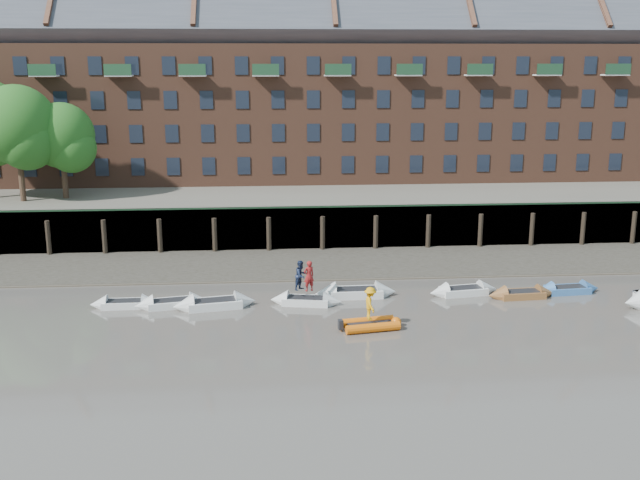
{
  "coord_description": "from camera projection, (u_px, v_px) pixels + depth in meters",
  "views": [
    {
      "loc": [
        -6.24,
        -32.33,
        14.09
      ],
      "look_at": [
        -2.92,
        12.0,
        3.2
      ],
      "focal_mm": 42.0,
      "sensor_mm": 36.0,
      "label": 1
    }
  ],
  "objects": [
    {
      "name": "tree_cluster",
      "position": [
        12.0,
        125.0,
        57.61
      ],
      "size": [
        11.76,
        7.74,
        9.4
      ],
      "color": "#3A281C",
      "rests_on": "bank_terrace"
    },
    {
      "name": "rowboat_3",
      "position": [
        306.0,
        301.0,
        43.78
      ],
      "size": [
        4.36,
        1.98,
        1.22
      ],
      "rotation": [
        0.0,
        0.0,
        -0.19
      ],
      "color": "silver",
      "rests_on": "ground"
    },
    {
      "name": "rowboat_6",
      "position": [
        521.0,
        294.0,
        44.99
      ],
      "size": [
        4.24,
        1.51,
        1.21
      ],
      "rotation": [
        0.0,
        0.0,
        0.07
      ],
      "color": "brown",
      "rests_on": "ground"
    },
    {
      "name": "rowboat_5",
      "position": [
        463.0,
        291.0,
        45.61
      ],
      "size": [
        4.48,
        1.9,
        1.26
      ],
      "rotation": [
        0.0,
        0.0,
        0.15
      ],
      "color": "silver",
      "rests_on": "ground"
    },
    {
      "name": "mud_band",
      "position": [
        361.0,
        277.0,
        49.26
      ],
      "size": [
        110.0,
        1.6,
        0.1
      ],
      "primitive_type": "cube",
      "color": "#4C4336",
      "rests_on": "ground"
    },
    {
      "name": "person_rower_a",
      "position": [
        309.0,
        276.0,
        43.41
      ],
      "size": [
        0.79,
        0.67,
        1.82
      ],
      "primitive_type": "imported",
      "rotation": [
        0.0,
        0.0,
        3.58
      ],
      "color": "maroon",
      "rests_on": "rowboat_3"
    },
    {
      "name": "rowboat_7",
      "position": [
        568.0,
        290.0,
        45.9
      ],
      "size": [
        4.18,
        1.55,
        1.19
      ],
      "rotation": [
        0.0,
        0.0,
        0.09
      ],
      "color": "#3768A3",
      "rests_on": "ground"
    },
    {
      "name": "rowboat_1",
      "position": [
        172.0,
        303.0,
        43.33
      ],
      "size": [
        4.4,
        2.04,
        1.23
      ],
      "rotation": [
        0.0,
        0.0,
        0.2
      ],
      "color": "silver",
      "rests_on": "ground"
    },
    {
      "name": "apartment_terrace",
      "position": [
        332.0,
        71.0,
        67.9
      ],
      "size": [
        80.6,
        15.56,
        20.98
      ],
      "color": "brown",
      "rests_on": "bank_terrace"
    },
    {
      "name": "person_rower_b",
      "position": [
        301.0,
        275.0,
        43.65
      ],
      "size": [
        1.06,
        1.09,
        1.76
      ],
      "primitive_type": "imported",
      "rotation": [
        0.0,
        0.0,
        0.88
      ],
      "color": "#19233F",
      "rests_on": "rowboat_3"
    },
    {
      "name": "river_wall",
      "position": [
        348.0,
        227.0,
        56.42
      ],
      "size": [
        110.0,
        1.23,
        3.3
      ],
      "color": "#2D2A26",
      "rests_on": "ground"
    },
    {
      "name": "bank_terrace",
      "position": [
        332.0,
        195.0,
        69.61
      ],
      "size": [
        110.0,
        28.0,
        3.2
      ],
      "primitive_type": "cube",
      "color": "#5E594D",
      "rests_on": "ground"
    },
    {
      "name": "ground",
      "position": [
        401.0,
        366.0,
        35.12
      ],
      "size": [
        220.0,
        220.0,
        0.0
      ],
      "primitive_type": "plane",
      "color": "#58524C",
      "rests_on": "ground"
    },
    {
      "name": "rowboat_4",
      "position": [
        356.0,
        293.0,
        45.19
      ],
      "size": [
        4.95,
        1.54,
        1.43
      ],
      "rotation": [
        0.0,
        0.0,
        0.02
      ],
      "color": "silver",
      "rests_on": "ground"
    },
    {
      "name": "rowboat_0",
      "position": [
        125.0,
        304.0,
        43.28
      ],
      "size": [
        3.98,
        1.22,
        1.15
      ],
      "rotation": [
        0.0,
        0.0,
        0.02
      ],
      "color": "silver",
      "rests_on": "ground"
    },
    {
      "name": "person_rib_crew",
      "position": [
        370.0,
        304.0,
        39.53
      ],
      "size": [
        0.77,
        1.21,
        1.79
      ],
      "primitive_type": "imported",
      "rotation": [
        0.0,
        0.0,
        1.67
      ],
      "color": "orange",
      "rests_on": "rib_tender"
    },
    {
      "name": "rib_tender",
      "position": [
        372.0,
        324.0,
        39.85
      ],
      "size": [
        3.3,
        2.0,
        0.56
      ],
      "rotation": [
        0.0,
        0.0,
        0.17
      ],
      "color": "#DF610B",
      "rests_on": "ground"
    },
    {
      "name": "foreshore",
      "position": [
        355.0,
        263.0,
        52.56
      ],
      "size": [
        110.0,
        8.0,
        0.5
      ],
      "primitive_type": "cube",
      "color": "#3D382F",
      "rests_on": "ground"
    },
    {
      "name": "rowboat_2",
      "position": [
        215.0,
        304.0,
        43.15
      ],
      "size": [
        4.96,
        2.24,
        1.39
      ],
      "rotation": [
        0.0,
        0.0,
        0.18
      ],
      "color": "silver",
      "rests_on": "ground"
    }
  ]
}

